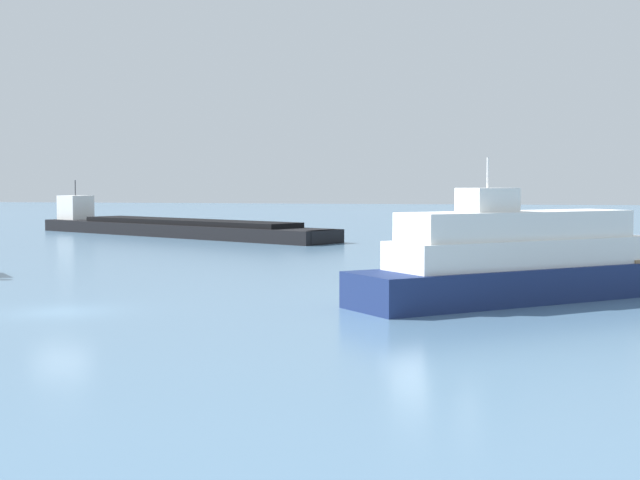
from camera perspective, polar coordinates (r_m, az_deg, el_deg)
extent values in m
plane|color=slate|center=(40.63, -16.03, -4.40)|extent=(400.00, 400.00, 0.00)
cube|color=navy|center=(43.94, 12.72, -2.67)|extent=(16.17, 14.74, 1.64)
cube|color=white|center=(43.81, 12.74, -0.76)|extent=(12.80, 11.71, 1.30)
cube|color=white|center=(43.46, 12.38, 0.93)|extent=(11.13, 10.18, 1.30)
cube|color=white|center=(42.23, 10.53, 2.50)|extent=(3.00, 2.94, 1.10)
cube|color=#937551|center=(48.90, 19.01, -1.09)|extent=(4.80, 4.84, 0.16)
cylinder|color=silver|center=(42.23, 10.54, 4.20)|extent=(0.10, 0.10, 1.40)
cube|color=black|center=(80.51, 16.75, -0.32)|extent=(3.37, 4.10, 0.47)
cube|color=white|center=(80.75, 16.87, 0.03)|extent=(0.77, 0.75, 0.50)
cube|color=black|center=(78.58, 15.94, -0.37)|extent=(0.42, 0.41, 0.56)
cube|color=black|center=(95.55, -8.99, 0.63)|extent=(38.12, 23.91, 1.28)
cube|color=black|center=(94.38, -8.40, 1.14)|extent=(27.07, 17.45, 0.50)
cube|color=white|center=(109.70, -15.18, 2.00)|extent=(4.23, 4.14, 2.80)
cylinder|color=#333338|center=(109.66, -15.20, 3.20)|extent=(0.12, 0.12, 1.80)
cube|color=black|center=(81.65, 0.14, 0.22)|extent=(2.72, 4.00, 1.15)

